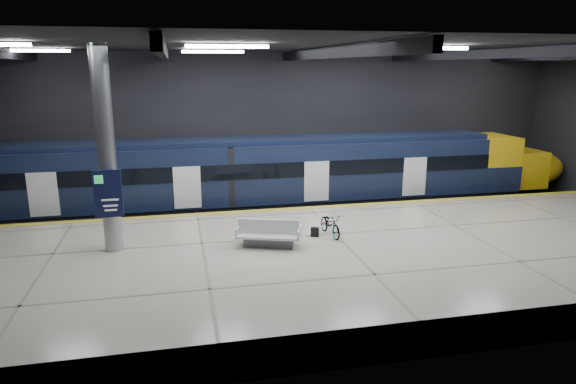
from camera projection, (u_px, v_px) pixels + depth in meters
name	position (u px, v px, depth m)	size (l,w,h in m)	color
ground	(327.00, 252.00, 20.65)	(30.00, 30.00, 0.00)	black
room_shell	(330.00, 109.00, 19.29)	(30.10, 16.10, 8.05)	black
platform	(348.00, 262.00, 18.15)	(30.00, 11.00, 1.10)	#BFB2A1
safety_strip	(310.00, 208.00, 23.00)	(30.00, 0.40, 0.01)	gold
rails	(296.00, 213.00, 25.85)	(30.00, 1.52, 0.16)	gray
train	(285.00, 175.00, 25.26)	(29.40, 2.84, 3.79)	black
bench	(269.00, 237.00, 18.03)	(2.40, 1.58, 0.98)	#595B60
bicycle	(330.00, 224.00, 19.16)	(0.59, 1.68, 0.88)	#99999E
pannier_bag	(315.00, 232.00, 19.10)	(0.30, 0.18, 0.35)	black
info_column	(106.00, 154.00, 16.95)	(0.90, 0.78, 6.90)	#9EA0A5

